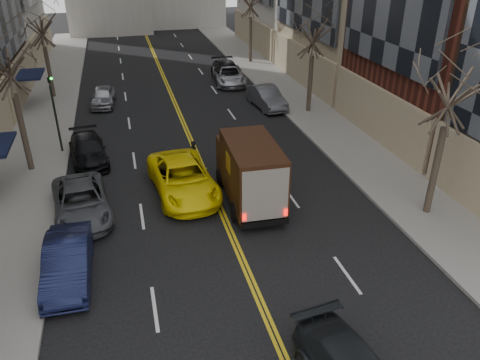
% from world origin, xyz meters
% --- Properties ---
extents(sidewalk_left, '(4.00, 66.00, 0.15)m').
position_xyz_m(sidewalk_left, '(-9.00, 27.00, 0.07)').
color(sidewalk_left, slate).
rests_on(sidewalk_left, ground).
extents(sidewalk_right, '(4.00, 66.00, 0.15)m').
position_xyz_m(sidewalk_right, '(9.00, 27.00, 0.07)').
color(sidewalk_right, slate).
rests_on(sidewalk_right, ground).
extents(tree_lf_mid, '(3.20, 3.20, 8.91)m').
position_xyz_m(tree_lf_mid, '(-8.80, 20.00, 6.60)').
color(tree_lf_mid, '#382D23').
rests_on(tree_lf_mid, sidewalk_left).
extents(tree_lf_far, '(3.20, 3.20, 8.12)m').
position_xyz_m(tree_lf_far, '(-8.80, 33.00, 6.02)').
color(tree_lf_far, '#382D23').
rests_on(tree_lf_far, sidewalk_left).
extents(tree_rt_near, '(3.20, 3.20, 8.71)m').
position_xyz_m(tree_rt_near, '(8.80, 11.00, 6.45)').
color(tree_rt_near, '#382D23').
rests_on(tree_rt_near, sidewalk_right).
extents(tree_rt_mid, '(3.20, 3.20, 8.32)m').
position_xyz_m(tree_rt_mid, '(8.80, 25.00, 6.17)').
color(tree_rt_mid, '#382D23').
rests_on(tree_rt_mid, sidewalk_right).
extents(traffic_signal, '(0.29, 0.26, 4.70)m').
position_xyz_m(traffic_signal, '(-7.39, 22.00, 2.82)').
color(traffic_signal, black).
rests_on(traffic_signal, sidewalk_left).
extents(ups_truck, '(2.45, 5.69, 3.08)m').
position_xyz_m(ups_truck, '(1.47, 14.10, 1.55)').
color(ups_truck, black).
rests_on(ups_truck, ground).
extents(taxi, '(3.15, 5.98, 1.60)m').
position_xyz_m(taxi, '(-1.39, 15.63, 0.80)').
color(taxi, '#FFE50A').
rests_on(taxi, ground).
extents(pedestrian, '(0.53, 0.64, 1.51)m').
position_xyz_m(pedestrian, '(-0.39, 18.35, 0.75)').
color(pedestrian, black).
rests_on(pedestrian, ground).
extents(parked_lf_b, '(1.57, 4.39, 1.44)m').
position_xyz_m(parked_lf_b, '(-6.30, 10.38, 0.72)').
color(parked_lf_b, '#111637').
rests_on(parked_lf_b, ground).
extents(parked_lf_c, '(2.89, 5.23, 1.39)m').
position_xyz_m(parked_lf_c, '(-6.01, 14.72, 0.69)').
color(parked_lf_c, '#484A4F').
rests_on(parked_lf_c, ground).
extents(parked_lf_d, '(2.41, 4.73, 1.31)m').
position_xyz_m(parked_lf_d, '(-5.88, 20.51, 0.66)').
color(parked_lf_d, black).
rests_on(parked_lf_d, ground).
extents(parked_lf_e, '(1.91, 4.04, 1.33)m').
position_xyz_m(parked_lf_e, '(-5.10, 30.25, 0.67)').
color(parked_lf_e, '#9D9EA4').
rests_on(parked_lf_e, ground).
extents(parked_rt_a, '(2.00, 4.63, 1.48)m').
position_xyz_m(parked_rt_a, '(6.30, 26.83, 0.74)').
color(parked_rt_a, '#46484E').
rests_on(parked_rt_a, ground).
extents(parked_rt_b, '(2.86, 5.37, 1.44)m').
position_xyz_m(parked_rt_b, '(5.10, 33.45, 0.72)').
color(parked_rt_b, '#ABACB3').
rests_on(parked_rt_b, ground).
extents(parked_rt_c, '(2.48, 5.57, 1.59)m').
position_xyz_m(parked_rt_c, '(5.10, 34.11, 0.79)').
color(parked_rt_c, black).
rests_on(parked_rt_c, ground).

